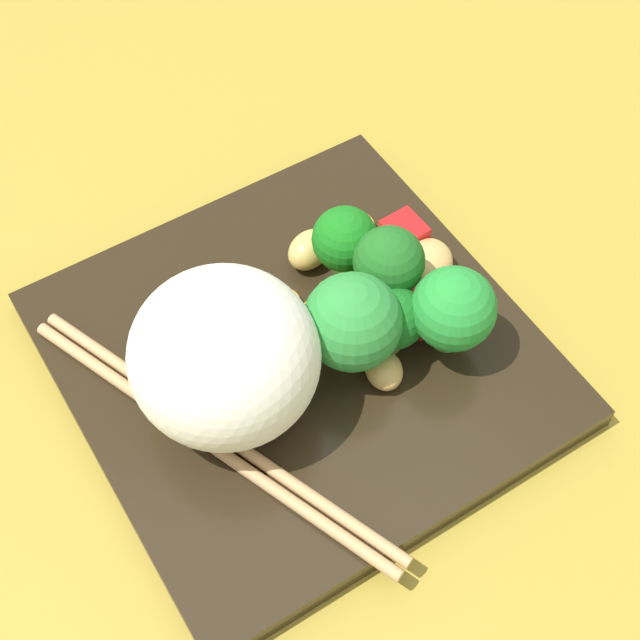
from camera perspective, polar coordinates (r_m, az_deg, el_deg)
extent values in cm
cube|color=olive|center=(55.29, -1.26, -3.27)|extent=(110.00, 110.00, 2.00)
cube|color=black|center=(53.81, -1.30, -2.30)|extent=(25.40, 25.40, 1.49)
ellipsoid|color=white|center=(47.92, -5.86, -2.24)|extent=(10.96, 11.03, 8.91)
cylinder|color=#609538|center=(52.97, 7.86, -0.62)|extent=(2.27, 2.41, 2.57)
sphere|color=#248A32|center=(50.60, 8.16, 0.69)|extent=(4.70, 4.70, 4.70)
cylinder|color=#62B046|center=(51.84, 1.90, -1.84)|extent=(1.92, 1.98, 2.36)
sphere|color=#2B8437|center=(49.53, 1.99, -0.11)|extent=(5.40, 5.40, 5.40)
cylinder|color=#629F48|center=(52.70, 4.54, -1.07)|extent=(1.31, 1.21, 1.92)
sphere|color=#145B1A|center=(51.09, 4.57, 0.14)|extent=(3.52, 3.52, 3.52)
cylinder|color=#7BAE5D|center=(55.10, 1.49, 3.16)|extent=(2.21, 2.21, 2.49)
sphere|color=#166E18|center=(53.12, 1.53, 4.97)|extent=(3.82, 3.82, 3.82)
cylinder|color=#74BE55|center=(53.74, 3.91, 1.74)|extent=(2.50, 2.33, 3.24)
sphere|color=#1C5E1D|center=(51.53, 4.31, 3.48)|extent=(4.04, 4.04, 4.04)
cylinder|color=orange|center=(57.97, 1.94, 5.48)|extent=(4.04, 4.04, 0.77)
cylinder|color=orange|center=(53.97, 0.39, 0.11)|extent=(3.11, 3.11, 0.71)
cylinder|color=orange|center=(54.68, -2.37, 0.92)|extent=(2.34, 2.34, 0.50)
cube|color=red|center=(56.82, 5.12, 5.04)|extent=(2.32, 2.46, 2.30)
cube|color=red|center=(54.31, 6.67, 0.85)|extent=(3.04, 3.06, 1.56)
cube|color=red|center=(55.52, 3.77, 2.99)|extent=(3.26, 3.20, 1.65)
ellipsoid|color=#D5B25C|center=(56.08, -0.65, 4.32)|extent=(3.54, 3.05, 2.18)
ellipsoid|color=tan|center=(55.73, 6.40, 3.41)|extent=(4.81, 4.53, 2.20)
ellipsoid|color=tan|center=(51.58, 3.92, -3.04)|extent=(2.69, 3.05, 1.75)
cylinder|color=tan|center=(50.25, -6.97, -7.41)|extent=(9.98, 23.15, 0.67)
cylinder|color=tan|center=(50.49, -6.37, -6.75)|extent=(9.98, 23.15, 0.67)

